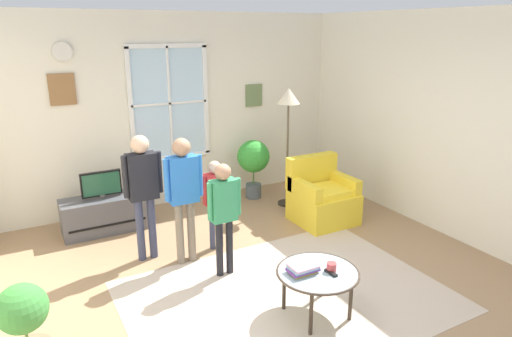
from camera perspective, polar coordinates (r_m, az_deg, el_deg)
ground_plane at (r=4.76m, az=1.92°, el=-15.17°), size 5.87×6.33×0.02m
back_wall at (r=6.80m, az=-10.74°, el=7.14°), size 5.27×0.17×2.77m
side_wall_right at (r=6.00m, az=24.88°, el=4.49°), size 0.12×5.73×2.77m
area_rug at (r=4.68m, az=3.91°, el=-15.63°), size 3.05×2.25×0.01m
tv_stand at (r=6.25m, az=-18.45°, el=-5.45°), size 1.05×0.44×0.46m
television at (r=6.10m, az=-18.80°, el=-1.85°), size 0.50×0.08×0.35m
armchair at (r=6.27m, az=8.22°, el=-3.69°), size 0.76×0.74×0.87m
coffee_table at (r=4.24m, az=7.71°, el=-12.98°), size 0.75×0.75×0.45m
book_stack at (r=4.18m, az=5.89°, el=-12.31°), size 0.27×0.19×0.08m
cup at (r=4.23m, az=9.42°, el=-12.08°), size 0.09×0.09×0.08m
remote_near_books at (r=4.20m, az=9.35°, el=-12.75°), size 0.05×0.14×0.02m
person_black_shirt at (r=5.14m, az=-13.98°, el=-1.83°), size 0.44×0.20×1.45m
person_blue_shirt at (r=4.97m, az=-9.07°, el=-2.27°), size 0.43×0.20×1.44m
person_green_shirt at (r=4.72m, az=-4.07°, el=-4.82°), size 0.37×0.17×1.24m
person_red_shirt at (r=5.34m, az=-5.12°, el=-3.25°), size 0.33×0.15×1.09m
potted_plant_by_window at (r=6.97m, az=-0.33°, el=1.12°), size 0.50×0.50×0.91m
potted_plant_corner at (r=3.93m, az=-26.89°, el=-17.46°), size 0.37×0.37×0.78m
floor_lamp at (r=6.52m, az=4.07°, el=7.55°), size 0.32×0.32×1.74m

